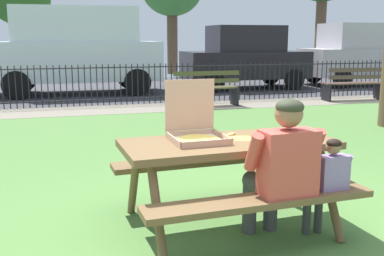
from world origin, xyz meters
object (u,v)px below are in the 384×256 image
pizza_box_open (196,129)px  parked_car_right (245,57)px  parked_car_far_right (370,53)px  park_bench_right (354,84)px  park_bench_center (205,89)px  parked_car_center (77,48)px  child_at_table (327,179)px  picnic_table_foreground (229,160)px  adult_at_table (281,167)px  pizza_slice_on_table (239,137)px

pizza_box_open → parked_car_right: size_ratio=0.13×
parked_car_far_right → park_bench_right: bearing=-130.6°
park_bench_center → parked_car_center: parked_car_center is taller
child_at_table → parked_car_center: parked_car_center is taller
picnic_table_foreground → parked_car_far_right: 13.56m
adult_at_table → parked_car_far_right: parked_car_far_right is taller
pizza_slice_on_table → child_at_table: size_ratio=0.37×
pizza_box_open → parked_car_far_right: size_ratio=0.11×
picnic_table_foreground → park_bench_right: bearing=48.7°
park_bench_right → parked_car_right: bearing=115.9°
parked_car_center → parked_car_right: 5.20m
picnic_table_foreground → park_bench_center: park_bench_center is taller
parked_car_far_right → parked_car_center: bearing=180.0°
park_bench_right → child_at_table: bearing=-126.1°
park_bench_center → picnic_table_foreground: bearing=-105.6°
pizza_box_open → adult_at_table: size_ratio=0.42×
pizza_slice_on_table → park_bench_right: 8.90m
picnic_table_foreground → pizza_box_open: bearing=158.9°
park_bench_center → parked_car_far_right: parked_car_far_right is taller
child_at_table → parked_car_right: bearing=71.2°
child_at_table → park_bench_center: size_ratio=0.54×
pizza_box_open → parked_car_far_right: 13.65m
adult_at_table → parked_car_center: (-1.15, 10.71, 0.65)m
park_bench_center → parked_car_right: (2.40, 3.43, 0.59)m
pizza_box_open → adult_at_table: (0.51, -0.59, -0.21)m
parked_car_center → pizza_box_open: bearing=-86.4°
adult_at_table → park_bench_center: adult_at_table is taller
parked_car_right → child_at_table: bearing=-108.8°
adult_at_table → picnic_table_foreground: bearing=116.8°
parked_car_center → parked_car_far_right: size_ratio=1.02×
picnic_table_foreground → parked_car_right: 11.09m
pizza_slice_on_table → parked_car_right: (4.17, 10.15, 0.23)m
child_at_table → parked_car_far_right: (8.25, 10.71, 0.58)m
adult_at_table → parked_car_right: size_ratio=0.30×
park_bench_center → pizza_box_open: bearing=-107.9°
park_bench_right → picnic_table_foreground: bearing=-131.3°
adult_at_table → park_bench_center: 7.46m
child_at_table → park_bench_right: 9.01m
pizza_slice_on_table → park_bench_right: (5.83, 6.72, -0.36)m
parked_car_far_right → park_bench_center: bearing=-153.9°
park_bench_right → parked_car_right: 3.86m
adult_at_table → park_bench_right: size_ratio=0.73×
adult_at_table → parked_car_far_right: (8.65, 10.71, 0.44)m
pizza_box_open → park_bench_center: (2.16, 6.68, -0.45)m
picnic_table_foreground → child_at_table: bearing=-37.3°
picnic_table_foreground → child_at_table: (0.65, -0.49, -0.08)m
parked_car_far_right → child_at_table: bearing=-127.6°
park_bench_right → parked_car_far_right: bearing=49.4°
child_at_table → park_bench_center: 7.38m
pizza_slice_on_table → parked_car_center: parked_car_center is taller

